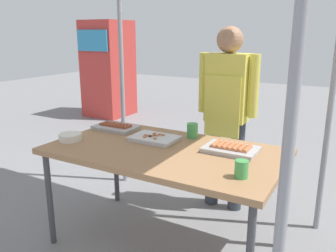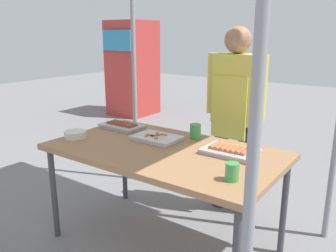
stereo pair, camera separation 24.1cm
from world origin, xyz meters
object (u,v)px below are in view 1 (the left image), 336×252
Objects in this scene: tray_pork_links at (116,127)px; stall_table at (164,156)px; condiment_bowl at (70,137)px; neighbor_stall_left at (108,69)px; vendor_woman at (227,105)px; drink_cup_by_wok at (192,131)px; drink_cup_near_edge at (241,169)px; tray_grilled_sausages at (231,149)px; tray_meat_skewers at (154,138)px.

stall_table is at bearing -20.51° from tray_pork_links.
neighbor_stall_left is (-2.35, 3.35, 0.10)m from condiment_bowl.
condiment_bowl is 0.11× the size of vendor_woman.
neighbor_stall_left is at bearing 125.00° from condiment_bowl.
drink_cup_by_wok is at bearing 9.30° from tray_pork_links.
neighbor_stall_left is at bearing 137.51° from drink_cup_by_wok.
vendor_woman is at bearing 114.71° from drink_cup_near_edge.
drink_cup_near_edge reaches higher than tray_grilled_sausages.
stall_table is at bearing -99.31° from drink_cup_by_wok.
drink_cup_by_wok is at bearing 43.98° from tray_meat_skewers.
drink_cup_by_wok is (-0.37, 0.17, 0.03)m from tray_grilled_sausages.
neighbor_stall_left reaches higher than tray_grilled_sausages.
condiment_bowl is 1.68× the size of drink_cup_near_edge.
drink_cup_near_edge is at bearing -42.78° from neighbor_stall_left.
stall_table is 0.35m from drink_cup_by_wok.
vendor_woman is at bearing 77.30° from drink_cup_by_wok.
neighbor_stall_left reaches higher than tray_meat_skewers.
tray_meat_skewers is 0.45m from tray_pork_links.
vendor_woman reaches higher than drink_cup_by_wok.
drink_cup_near_edge is (0.78, -0.35, 0.03)m from tray_meat_skewers.
tray_grilled_sausages is 0.58m from tray_meat_skewers.
drink_cup_near_edge reaches higher than tray_pork_links.
tray_pork_links is at bearing 167.25° from tray_meat_skewers.
tray_grilled_sausages reaches higher than tray_meat_skewers.
stall_table is at bearing -38.00° from tray_meat_skewers.
drink_cup_near_edge is at bearing -1.75° from condiment_bowl.
drink_cup_near_edge is 0.79m from drink_cup_by_wok.
tray_meat_skewers is at bearing 142.00° from stall_table.
stall_table is 0.64m from tray_pork_links.
stall_table is 0.73m from condiment_bowl.
condiment_bowl is 1.30m from vendor_woman.
tray_pork_links is at bearing 75.42° from condiment_bowl.
tray_meat_skewers is 0.85m from drink_cup_near_edge.
tray_grilled_sausages is at bearing -24.39° from drink_cup_by_wok.
vendor_woman is at bearing -36.71° from neighbor_stall_left.
tray_pork_links is at bearing 159.87° from drink_cup_near_edge.
stall_table is 0.46m from tray_grilled_sausages.
condiment_bowl is (-0.54, -0.31, 0.01)m from tray_meat_skewers.
tray_pork_links is at bearing -50.24° from neighbor_stall_left.
tray_pork_links is 0.66m from drink_cup_by_wok.
condiment_bowl is 4.09m from neighbor_stall_left.
neighbor_stall_left is (-2.89, 3.04, 0.11)m from tray_meat_skewers.
tray_grilled_sausages reaches higher than stall_table.
neighbor_stall_left reaches higher than vendor_woman.
drink_cup_by_wok is (0.05, 0.33, 0.11)m from stall_table.
tray_meat_skewers is at bearing 64.44° from vendor_woman.
vendor_woman is 0.91× the size of neighbor_stall_left.
tray_pork_links reaches higher than stall_table.
tray_pork_links reaches higher than tray_meat_skewers.
drink_cup_near_edge is (0.62, -0.22, 0.10)m from stall_table.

